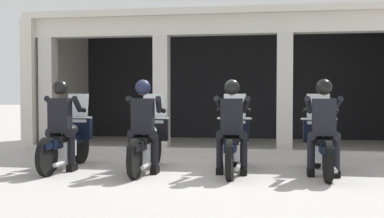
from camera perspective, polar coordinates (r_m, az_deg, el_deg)
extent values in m
plane|color=#A8A59E|center=(11.14, 2.35, -5.02)|extent=(80.00, 80.00, 0.00)
cube|color=black|center=(13.97, 4.98, 2.85)|extent=(9.58, 0.24, 3.15)
cube|color=beige|center=(10.73, 3.76, 10.40)|extent=(9.58, 0.36, 0.44)
cube|color=beige|center=(12.36, 4.44, 10.68)|extent=(9.58, 3.91, 0.16)
cube|color=beige|center=(13.42, -16.00, 2.82)|extent=(0.30, 3.91, 3.15)
cube|color=beige|center=(11.80, -17.50, 1.87)|extent=(0.35, 0.36, 2.71)
cube|color=beige|center=(10.84, -3.82, 1.96)|extent=(0.35, 0.36, 2.71)
cube|color=beige|center=(10.58, 11.48, 1.92)|extent=(0.35, 0.36, 2.71)
cube|color=#B7B5AD|center=(10.20, 3.47, -5.33)|extent=(9.18, 0.24, 0.12)
cylinder|color=black|center=(9.11, -13.73, -4.61)|extent=(0.09, 0.64, 0.64)
cylinder|color=black|center=(7.84, -17.68, -5.70)|extent=(0.09, 0.64, 0.64)
cube|color=black|center=(9.09, -13.74, -3.31)|extent=(0.14, 0.44, 0.08)
cube|color=silver|center=(8.42, -15.70, -4.82)|extent=(0.28, 0.44, 0.28)
cube|color=black|center=(8.45, -15.56, -3.91)|extent=(0.18, 1.24, 0.16)
ellipsoid|color=black|center=(8.63, -14.97, -2.58)|extent=(0.26, 0.48, 0.22)
cube|color=black|center=(8.28, -16.08, -3.55)|extent=(0.24, 0.52, 0.10)
cube|color=black|center=(7.88, -17.49, -4.38)|extent=(0.16, 0.48, 0.10)
cylinder|color=silver|center=(9.03, -13.88, -3.14)|extent=(0.05, 0.24, 0.53)
cube|color=black|center=(8.96, -14.04, -2.28)|extent=(0.52, 0.16, 0.44)
sphere|color=silver|center=(9.05, -13.79, -2.11)|extent=(0.18, 0.18, 0.18)
cube|color=silver|center=(8.92, -14.11, 0.11)|extent=(0.40, 0.14, 0.54)
cylinder|color=silver|center=(8.86, -14.30, -1.04)|extent=(0.62, 0.04, 0.04)
cylinder|color=silver|center=(8.08, -15.94, -6.49)|extent=(0.07, 0.55, 0.07)
cube|color=black|center=(8.23, -16.17, -0.79)|extent=(0.36, 0.22, 0.60)
cube|color=#14193F|center=(8.34, -15.82, -0.61)|extent=(0.05, 0.02, 0.32)
sphere|color=tan|center=(8.24, -16.14, 2.38)|extent=(0.21, 0.21, 0.21)
sphere|color=black|center=(8.24, -16.14, 2.59)|extent=(0.26, 0.26, 0.26)
cylinder|color=black|center=(8.21, -15.20, -2.95)|extent=(0.26, 0.29, 0.17)
cylinder|color=black|center=(8.22, -14.80, -4.87)|extent=(0.12, 0.12, 0.53)
cube|color=black|center=(8.27, -14.76, -7.10)|extent=(0.11, 0.26, 0.12)
cylinder|color=black|center=(8.33, -16.96, -2.90)|extent=(0.26, 0.29, 0.17)
cylinder|color=black|center=(8.39, -17.32, -4.76)|extent=(0.12, 0.12, 0.53)
cube|color=black|center=(8.44, -17.26, -6.95)|extent=(0.11, 0.26, 0.12)
cylinder|color=black|center=(8.35, -14.14, 0.57)|extent=(0.19, 0.48, 0.31)
sphere|color=black|center=(8.53, -13.34, -0.13)|extent=(0.09, 0.09, 0.09)
cylinder|color=black|center=(8.53, -16.87, 0.58)|extent=(0.19, 0.48, 0.31)
sphere|color=black|center=(8.74, -16.50, -0.11)|extent=(0.09, 0.09, 0.09)
cylinder|color=black|center=(8.63, -4.60, -4.93)|extent=(0.09, 0.64, 0.64)
cylinder|color=black|center=(7.29, -7.18, -6.21)|extent=(0.09, 0.64, 0.64)
cube|color=black|center=(8.61, -4.60, -3.55)|extent=(0.14, 0.44, 0.08)
cube|color=silver|center=(7.90, -5.87, -5.20)|extent=(0.28, 0.44, 0.28)
cube|color=black|center=(7.93, -5.78, -4.22)|extent=(0.18, 1.24, 0.16)
ellipsoid|color=#B2B2B7|center=(8.13, -5.39, -2.80)|extent=(0.26, 0.48, 0.22)
cube|color=black|center=(7.75, -6.12, -3.85)|extent=(0.24, 0.52, 0.10)
cube|color=black|center=(7.32, -7.05, -4.78)|extent=(0.16, 0.48, 0.10)
cylinder|color=silver|center=(8.55, -4.69, -3.37)|extent=(0.05, 0.24, 0.53)
cube|color=black|center=(8.48, -4.79, -2.47)|extent=(0.52, 0.16, 0.44)
sphere|color=silver|center=(8.57, -4.63, -2.29)|extent=(0.18, 0.18, 0.18)
cube|color=silver|center=(8.44, -4.83, 0.06)|extent=(0.40, 0.14, 0.54)
cylinder|color=silver|center=(8.37, -4.96, -1.16)|extent=(0.62, 0.04, 0.04)
cylinder|color=silver|center=(7.56, -5.66, -7.00)|extent=(0.07, 0.55, 0.07)
cube|color=black|center=(7.70, -6.17, -0.90)|extent=(0.36, 0.22, 0.60)
cube|color=#591414|center=(7.82, -5.94, -0.71)|extent=(0.05, 0.02, 0.32)
sphere|color=#936B51|center=(7.71, -6.14, 2.48)|extent=(0.21, 0.21, 0.21)
sphere|color=#191E38|center=(7.72, -6.14, 2.70)|extent=(0.26, 0.26, 0.26)
cylinder|color=black|center=(7.71, -5.12, -3.21)|extent=(0.26, 0.29, 0.17)
cylinder|color=black|center=(7.73, -4.68, -5.25)|extent=(0.12, 0.12, 0.53)
cube|color=black|center=(7.78, -4.65, -7.61)|extent=(0.11, 0.26, 0.12)
cylinder|color=black|center=(7.78, -7.12, -3.17)|extent=(0.26, 0.29, 0.17)
cylinder|color=black|center=(7.83, -7.53, -5.16)|extent=(0.12, 0.12, 0.53)
cube|color=black|center=(7.88, -7.50, -7.50)|extent=(0.11, 0.26, 0.12)
cylinder|color=black|center=(7.87, -4.19, 0.55)|extent=(0.19, 0.48, 0.31)
sphere|color=black|center=(8.07, -3.58, -0.20)|extent=(0.09, 0.09, 0.09)
cylinder|color=black|center=(7.98, -7.27, 0.56)|extent=(0.19, 0.48, 0.31)
sphere|color=black|center=(8.19, -7.13, -0.18)|extent=(0.09, 0.09, 0.09)
cylinder|color=black|center=(8.54, 5.39, -5.00)|extent=(0.09, 0.64, 0.64)
cylinder|color=black|center=(7.15, 4.70, -6.35)|extent=(0.09, 0.64, 0.64)
cube|color=black|center=(8.51, 5.39, -3.61)|extent=(0.14, 0.44, 0.08)
cube|color=silver|center=(7.79, 5.05, -5.30)|extent=(0.28, 0.44, 0.28)
cube|color=black|center=(7.82, 5.08, -4.31)|extent=(0.18, 1.24, 0.16)
ellipsoid|color=black|center=(8.02, 5.19, -2.86)|extent=(0.26, 0.48, 0.22)
cube|color=black|center=(7.64, 4.99, -3.94)|extent=(0.24, 0.52, 0.10)
cube|color=black|center=(7.19, 4.74, -4.90)|extent=(0.16, 0.48, 0.10)
cylinder|color=silver|center=(8.45, 5.37, -3.44)|extent=(0.05, 0.24, 0.53)
cube|color=black|center=(8.38, 5.35, -2.52)|extent=(0.52, 0.16, 0.44)
sphere|color=silver|center=(8.48, 5.39, -2.34)|extent=(0.18, 0.18, 0.18)
cube|color=silver|center=(8.34, 5.35, 0.04)|extent=(0.40, 0.14, 0.54)
cylinder|color=silver|center=(8.27, 5.31, -1.19)|extent=(0.62, 0.04, 0.04)
cylinder|color=silver|center=(7.46, 5.79, -7.13)|extent=(0.07, 0.55, 0.07)
cube|color=black|center=(7.59, 4.99, -0.94)|extent=(0.36, 0.22, 0.60)
cube|color=#591414|center=(7.70, 5.05, -0.75)|extent=(0.05, 0.02, 0.32)
sphere|color=tan|center=(7.60, 5.01, 2.49)|extent=(0.21, 0.21, 0.21)
sphere|color=black|center=(7.60, 5.01, 2.72)|extent=(0.26, 0.26, 0.26)
cylinder|color=black|center=(7.62, 6.05, -3.27)|extent=(0.26, 0.29, 0.17)
cylinder|color=black|center=(7.65, 6.49, -5.33)|extent=(0.12, 0.12, 0.53)
cube|color=black|center=(7.70, 6.48, -7.72)|extent=(0.11, 0.26, 0.12)
cylinder|color=black|center=(7.64, 3.94, -3.25)|extent=(0.26, 0.29, 0.17)
cylinder|color=black|center=(7.67, 3.49, -5.29)|extent=(0.12, 0.12, 0.53)
cube|color=black|center=(7.73, 3.49, -7.68)|extent=(0.11, 0.26, 0.12)
cylinder|color=black|center=(7.80, 6.72, 0.53)|extent=(0.19, 0.48, 0.31)
sphere|color=black|center=(8.01, 7.06, -0.23)|extent=(0.09, 0.09, 0.09)
cylinder|color=black|center=(7.82, 3.50, 0.54)|extent=(0.19, 0.48, 0.31)
sphere|color=black|center=(8.04, 3.36, -0.21)|extent=(0.09, 0.09, 0.09)
cylinder|color=black|center=(8.61, 15.36, -5.00)|extent=(0.09, 0.64, 0.64)
cylinder|color=black|center=(7.23, 16.62, -6.33)|extent=(0.09, 0.64, 0.64)
cube|color=black|center=(8.59, 15.37, -3.63)|extent=(0.14, 0.44, 0.08)
cube|color=silver|center=(7.87, 15.98, -5.30)|extent=(0.28, 0.44, 0.28)
cube|color=black|center=(7.90, 15.95, -4.32)|extent=(0.18, 1.24, 0.16)
ellipsoid|color=#B2B2B7|center=(8.10, 15.77, -2.88)|extent=(0.26, 0.48, 0.22)
cube|color=black|center=(7.71, 16.12, -3.94)|extent=(0.24, 0.52, 0.10)
cube|color=black|center=(7.27, 16.57, -4.89)|extent=(0.16, 0.48, 0.10)
cylinder|color=silver|center=(8.53, 15.42, -3.45)|extent=(0.05, 0.24, 0.53)
cube|color=black|center=(8.45, 15.47, -2.54)|extent=(0.52, 0.16, 0.44)
sphere|color=silver|center=(8.55, 15.40, -2.36)|extent=(0.18, 0.18, 0.18)
cube|color=silver|center=(8.41, 15.51, -0.01)|extent=(0.40, 0.14, 0.54)
cylinder|color=silver|center=(8.34, 15.57, -1.23)|extent=(0.62, 0.04, 0.04)
cylinder|color=silver|center=(7.57, 17.21, -7.08)|extent=(0.07, 0.55, 0.07)
cube|color=black|center=(7.66, 16.16, -0.98)|extent=(0.36, 0.22, 0.60)
cube|color=black|center=(7.78, 16.05, -0.79)|extent=(0.05, 0.02, 0.32)
sphere|color=tan|center=(7.68, 16.18, 2.42)|extent=(0.21, 0.21, 0.21)
sphere|color=black|center=(7.68, 16.18, 2.64)|extent=(0.26, 0.26, 0.26)
cylinder|color=black|center=(7.73, 17.15, -3.28)|extent=(0.26, 0.29, 0.17)
cylinder|color=black|center=(7.76, 17.57, -5.30)|extent=(0.12, 0.12, 0.53)
cube|color=black|center=(7.82, 17.54, -7.65)|extent=(0.11, 0.26, 0.12)
cylinder|color=black|center=(7.69, 15.09, -3.28)|extent=(0.26, 0.29, 0.17)
cylinder|color=black|center=(7.71, 14.62, -5.32)|extent=(0.12, 0.12, 0.53)
cube|color=black|center=(7.77, 14.59, -7.68)|extent=(0.11, 0.26, 0.12)
cylinder|color=black|center=(7.92, 17.54, 0.47)|extent=(0.19, 0.48, 0.31)
sphere|color=black|center=(8.13, 17.59, -0.27)|extent=(0.09, 0.09, 0.09)
cylinder|color=black|center=(7.86, 14.37, 0.49)|extent=(0.19, 0.48, 0.31)
sphere|color=black|center=(8.07, 13.94, -0.25)|extent=(0.09, 0.09, 0.09)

